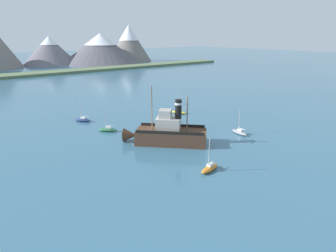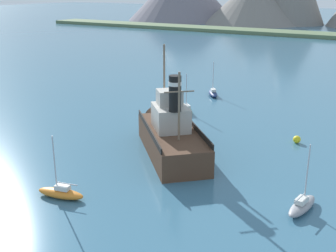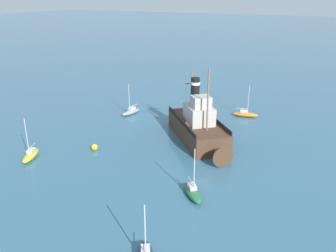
% 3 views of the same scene
% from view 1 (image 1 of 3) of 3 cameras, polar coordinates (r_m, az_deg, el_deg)
% --- Properties ---
extents(ground_plane, '(600.00, 600.00, 0.00)m').
position_cam_1_polar(ground_plane, '(52.61, -0.02, -3.08)').
color(ground_plane, '#38667F').
extents(shoreline_strip, '(240.00, 12.00, 1.20)m').
position_cam_1_polar(shoreline_strip, '(150.05, -26.78, 8.62)').
color(shoreline_strip, '#5B704C').
rests_on(shoreline_strip, ground).
extents(old_tugboat, '(12.45, 12.69, 9.90)m').
position_cam_1_polar(old_tugboat, '(51.42, -0.09, -1.40)').
color(old_tugboat, '#4C3323').
rests_on(old_tugboat, ground).
extents(sailboat_navy, '(3.07, 3.75, 4.90)m').
position_cam_1_polar(sailboat_navy, '(67.19, -15.93, 1.15)').
color(sailboat_navy, navy).
rests_on(sailboat_navy, ground).
extents(sailboat_grey, '(1.61, 3.92, 4.90)m').
position_cam_1_polar(sailboat_grey, '(58.12, 13.48, -1.13)').
color(sailboat_grey, gray).
rests_on(sailboat_grey, ground).
extents(sailboat_orange, '(3.95, 1.89, 4.90)m').
position_cam_1_polar(sailboat_orange, '(42.21, 7.94, -7.92)').
color(sailboat_orange, orange).
rests_on(sailboat_orange, ground).
extents(sailboat_green, '(3.41, 3.52, 4.90)m').
position_cam_1_polar(sailboat_green, '(59.20, -11.41, -0.66)').
color(sailboat_green, '#286B3D').
rests_on(sailboat_green, ground).
extents(sailboat_yellow, '(2.69, 3.89, 4.90)m').
position_cam_1_polar(sailboat_yellow, '(71.13, 2.04, 2.68)').
color(sailboat_yellow, gold).
rests_on(sailboat_yellow, ground).
extents(mooring_buoy, '(0.77, 0.77, 0.77)m').
position_cam_1_polar(mooring_buoy, '(64.20, 1.80, 1.04)').
color(mooring_buoy, yellow).
rests_on(mooring_buoy, ground).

